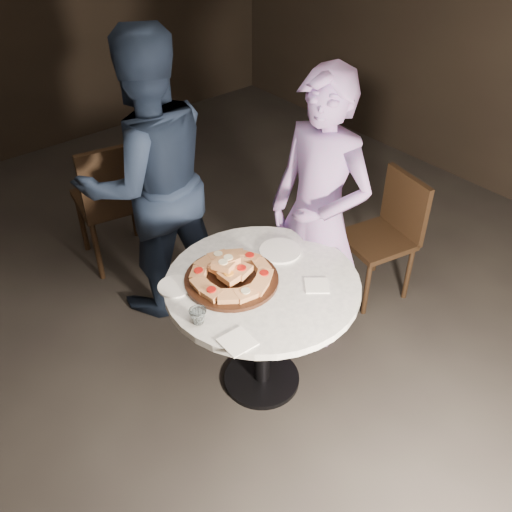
# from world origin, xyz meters

# --- Properties ---
(floor) EXTENTS (7.00, 7.00, 0.00)m
(floor) POSITION_xyz_m (0.00, 0.00, 0.00)
(floor) COLOR black
(floor) RESTS_ON ground
(table) EXTENTS (0.98, 0.98, 0.73)m
(table) POSITION_xyz_m (0.12, -0.08, 0.59)
(table) COLOR black
(table) RESTS_ON ground
(serving_board) EXTENTS (0.55, 0.55, 0.02)m
(serving_board) POSITION_xyz_m (0.01, 0.02, 0.74)
(serving_board) COLOR black
(serving_board) RESTS_ON table
(focaccia_pile) EXTENTS (0.41, 0.42, 0.11)m
(focaccia_pile) POSITION_xyz_m (0.01, 0.02, 0.78)
(focaccia_pile) COLOR #C37F4B
(focaccia_pile) RESTS_ON serving_board
(plate_left) EXTENTS (0.18, 0.18, 0.01)m
(plate_left) POSITION_xyz_m (-0.23, 0.16, 0.73)
(plate_left) COLOR white
(plate_left) RESTS_ON table
(plate_right) EXTENTS (0.27, 0.27, 0.01)m
(plate_right) POSITION_xyz_m (0.35, 0.04, 0.74)
(plate_right) COLOR white
(plate_right) RESTS_ON table
(water_glass) EXTENTS (0.10, 0.10, 0.07)m
(water_glass) POSITION_xyz_m (-0.29, -0.12, 0.77)
(water_glass) COLOR silver
(water_glass) RESTS_ON table
(napkin_near) EXTENTS (0.14, 0.14, 0.01)m
(napkin_near) POSITION_xyz_m (-0.23, -0.33, 0.73)
(napkin_near) COLOR white
(napkin_near) RESTS_ON table
(napkin_far) EXTENTS (0.16, 0.16, 0.01)m
(napkin_far) POSITION_xyz_m (0.30, -0.28, 0.73)
(napkin_far) COLOR white
(napkin_far) RESTS_ON table
(chair_far) EXTENTS (0.53, 0.55, 0.96)m
(chair_far) POSITION_xyz_m (0.07, 1.38, 0.55)
(chair_far) COLOR black
(chair_far) RESTS_ON ground
(chair_right) EXTENTS (0.48, 0.46, 0.83)m
(chair_right) POSITION_xyz_m (1.27, 0.04, 0.48)
(chair_right) COLOR black
(chair_right) RESTS_ON ground
(diner_navy) EXTENTS (0.96, 0.80, 1.77)m
(diner_navy) POSITION_xyz_m (0.09, 0.89, 0.88)
(diner_navy) COLOR #141D31
(diner_navy) RESTS_ON ground
(diner_teal) EXTENTS (0.49, 0.66, 1.65)m
(diner_teal) POSITION_xyz_m (0.64, 0.05, 0.82)
(diner_teal) COLOR #7D649D
(diner_teal) RESTS_ON ground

